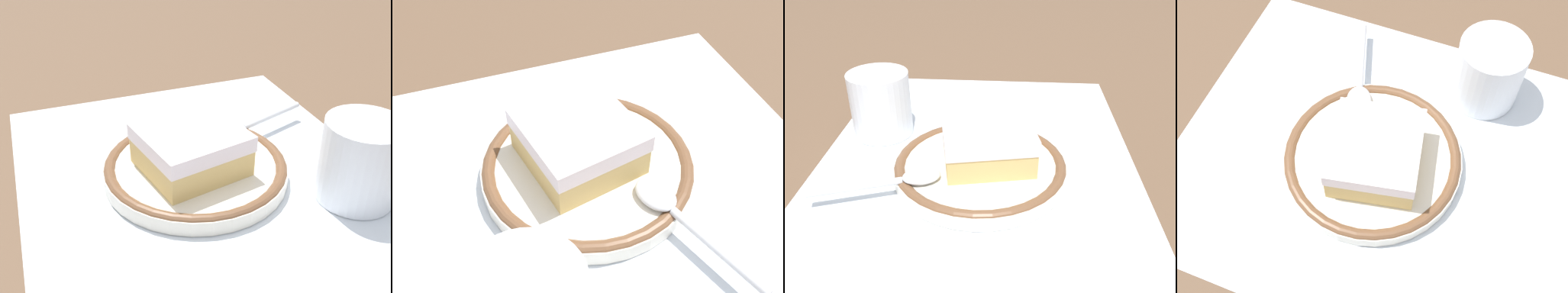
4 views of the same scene
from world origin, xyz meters
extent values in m
plane|color=brown|center=(0.00, 0.00, 0.00)|extent=(2.40, 2.40, 0.00)
cube|color=silver|center=(0.00, 0.00, 0.00)|extent=(0.48, 0.36, 0.00)
cylinder|color=silver|center=(0.03, 0.01, 0.01)|extent=(0.19, 0.19, 0.02)
torus|color=brown|center=(0.03, 0.01, 0.01)|extent=(0.19, 0.19, 0.01)
cube|color=#DBB76B|center=(0.02, 0.01, 0.03)|extent=(0.10, 0.11, 0.03)
cube|color=white|center=(0.02, 0.01, 0.05)|extent=(0.11, 0.11, 0.02)
ellipsoid|color=silver|center=(0.07, -0.05, 0.02)|extent=(0.04, 0.05, 0.01)
cylinder|color=silver|center=(0.09, -0.11, 0.02)|extent=(0.04, 0.09, 0.01)
camera|label=1|loc=(-0.35, 0.15, 0.29)|focal=43.92mm
camera|label=2|loc=(-0.07, -0.26, 0.33)|focal=43.89mm
camera|label=3|loc=(0.41, 0.03, 0.27)|focal=37.98mm
camera|label=4|loc=(-0.07, 0.26, 0.50)|focal=48.03mm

